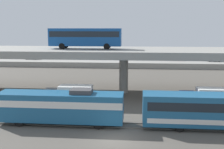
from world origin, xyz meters
TOP-DOWN VIEW (x-y plane):
  - ground_plane at (0.00, 0.00)m, footprint 260.00×260.00m
  - rail_strip_near at (0.00, 3.25)m, footprint 110.00×0.12m
  - rail_strip_far at (0.00, 4.75)m, footprint 110.00×0.12m
  - train_locomotive at (-7.17, 4.00)m, footprint 15.39×3.04m
  - highway_overpass at (0.00, 20.00)m, footprint 96.00×12.59m
  - transit_bus_on_overpass at (-6.46, 19.81)m, footprint 12.00×2.68m
  - service_truck_west at (-7.16, 10.96)m, footprint 6.80×2.46m
  - service_truck_east at (11.73, 10.96)m, footprint 6.80×2.46m
  - pier_parking_lot at (0.00, 55.00)m, footprint 79.29×13.86m
  - parked_car_0 at (-29.43, 54.43)m, footprint 4.37×1.97m
  - parked_car_1 at (11.63, 58.08)m, footprint 4.63×1.86m
  - parked_car_2 at (26.65, 57.53)m, footprint 4.57×1.91m
  - parked_car_3 at (-30.00, 57.46)m, footprint 4.60×1.86m
  - parked_car_4 at (23.93, 53.91)m, footprint 4.04×1.83m
  - parked_car_5 at (14.07, 55.54)m, footprint 4.57×1.88m
  - harbor_water at (0.00, 78.00)m, footprint 140.00×36.00m

SIDE VIEW (x-z plane):
  - ground_plane at x=0.00m, z-range 0.00..0.00m
  - harbor_water at x=0.00m, z-range 0.00..0.01m
  - rail_strip_near at x=0.00m, z-range 0.00..0.12m
  - rail_strip_far at x=0.00m, z-range 0.00..0.12m
  - pier_parking_lot at x=0.00m, z-range 0.00..1.51m
  - service_truck_west at x=-7.16m, z-range 0.12..3.16m
  - service_truck_east at x=11.73m, z-range 0.12..3.16m
  - train_locomotive at x=-7.17m, z-range 0.10..4.28m
  - parked_car_4 at x=23.93m, z-range 1.53..3.03m
  - parked_car_3 at x=-30.00m, z-range 1.53..3.03m
  - parked_car_5 at x=14.07m, z-range 1.53..3.03m
  - parked_car_1 at x=11.63m, z-range 1.53..3.03m
  - parked_car_0 at x=-29.43m, z-range 1.53..3.03m
  - parked_car_2 at x=26.65m, z-range 1.53..3.03m
  - highway_overpass at x=0.00m, z-range 3.05..10.54m
  - transit_bus_on_overpass at x=-6.46m, z-range 7.85..11.25m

